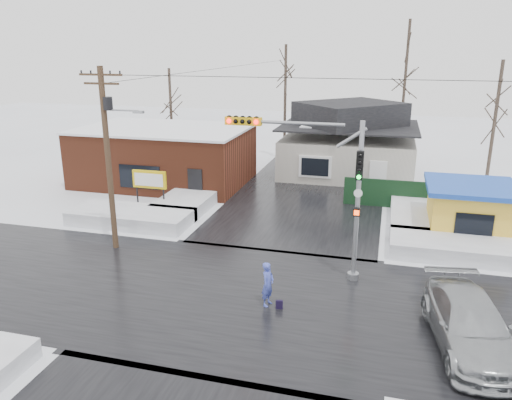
% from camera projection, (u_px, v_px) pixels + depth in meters
% --- Properties ---
extents(ground, '(120.00, 120.00, 0.00)m').
position_uv_depth(ground, '(247.00, 299.00, 20.29)').
color(ground, white).
rests_on(ground, ground).
extents(road_ns, '(10.00, 120.00, 0.02)m').
position_uv_depth(road_ns, '(247.00, 299.00, 20.28)').
color(road_ns, black).
rests_on(road_ns, ground).
extents(road_ew, '(120.00, 10.00, 0.02)m').
position_uv_depth(road_ew, '(247.00, 299.00, 20.28)').
color(road_ew, black).
rests_on(road_ew, ground).
extents(snowbank_nw, '(7.00, 3.00, 0.80)m').
position_uv_depth(snowbank_nw, '(131.00, 217.00, 28.86)').
color(snowbank_nw, white).
rests_on(snowbank_nw, ground).
extents(snowbank_ne, '(7.00, 3.00, 0.80)m').
position_uv_depth(snowbank_ne, '(463.00, 248.00, 24.38)').
color(snowbank_ne, white).
rests_on(snowbank_ne, ground).
extents(snowbank_nside_w, '(3.00, 8.00, 0.80)m').
position_uv_depth(snowbank_nside_w, '(196.00, 195.00, 32.97)').
color(snowbank_nside_w, white).
rests_on(snowbank_nside_w, ground).
extents(snowbank_nside_e, '(3.00, 8.00, 0.80)m').
position_uv_depth(snowbank_nside_e, '(417.00, 213.00, 29.49)').
color(snowbank_nside_e, white).
rests_on(snowbank_nside_e, ground).
extents(traffic_signal, '(6.05, 0.68, 7.00)m').
position_uv_depth(traffic_signal, '(321.00, 178.00, 21.07)').
color(traffic_signal, gray).
rests_on(traffic_signal, ground).
extents(utility_pole, '(3.15, 0.44, 9.00)m').
position_uv_depth(utility_pole, '(109.00, 149.00, 23.97)').
color(utility_pole, '#382619').
rests_on(utility_pole, ground).
extents(brick_building, '(12.20, 8.20, 4.12)m').
position_uv_depth(brick_building, '(165.00, 155.00, 37.15)').
color(brick_building, brown).
rests_on(brick_building, ground).
extents(marquee_sign, '(2.20, 0.21, 2.55)m').
position_uv_depth(marquee_sign, '(149.00, 181.00, 30.71)').
color(marquee_sign, black).
rests_on(marquee_sign, ground).
extents(house, '(10.40, 8.40, 5.76)m').
position_uv_depth(house, '(349.00, 142.00, 39.29)').
color(house, beige).
rests_on(house, ground).
extents(kiosk, '(4.60, 4.60, 2.88)m').
position_uv_depth(kiosk, '(469.00, 210.00, 26.71)').
color(kiosk, yellow).
rests_on(kiosk, ground).
extents(fence, '(8.00, 0.12, 1.80)m').
position_uv_depth(fence, '(408.00, 195.00, 31.31)').
color(fence, black).
rests_on(fence, ground).
extents(tree_far_left, '(3.00, 3.00, 10.00)m').
position_uv_depth(tree_far_left, '(286.00, 69.00, 42.90)').
color(tree_far_left, '#332821').
rests_on(tree_far_left, ground).
extents(tree_far_mid, '(3.00, 3.00, 12.00)m').
position_uv_depth(tree_far_mid, '(408.00, 50.00, 41.78)').
color(tree_far_mid, '#332821').
rests_on(tree_far_mid, ground).
extents(tree_far_right, '(3.00, 3.00, 9.00)m').
position_uv_depth(tree_far_right, '(499.00, 88.00, 33.62)').
color(tree_far_right, '#332821').
rests_on(tree_far_right, ground).
extents(tree_far_west, '(3.00, 3.00, 8.00)m').
position_uv_depth(tree_far_west, '(170.00, 87.00, 44.01)').
color(tree_far_west, '#332821').
rests_on(tree_far_west, ground).
extents(pedestrian, '(0.58, 0.74, 1.81)m').
position_uv_depth(pedestrian, '(268.00, 284.00, 19.58)').
color(pedestrian, '#4351BC').
rests_on(pedestrian, ground).
extents(car, '(3.21, 6.11, 1.69)m').
position_uv_depth(car, '(470.00, 325.00, 16.88)').
color(car, '#A3A7AA').
rests_on(car, ground).
extents(shopping_bag, '(0.30, 0.17, 0.35)m').
position_uv_depth(shopping_bag, '(279.00, 305.00, 19.50)').
color(shopping_bag, black).
rests_on(shopping_bag, ground).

